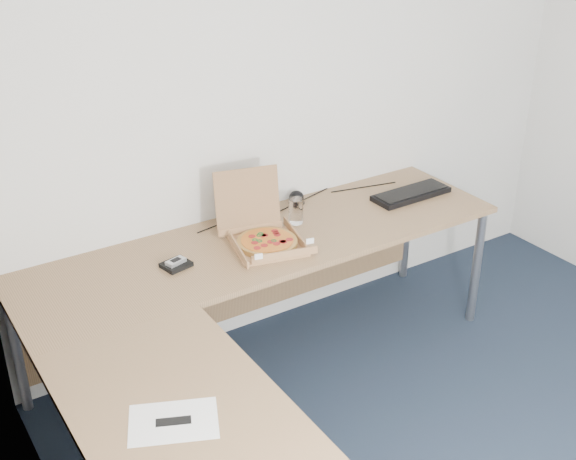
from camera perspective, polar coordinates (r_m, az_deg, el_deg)
desk at (r=3.21m, az=-2.71°, el=-5.61°), size 2.50×2.20×0.73m
pizza_box at (r=3.59m, az=-1.78°, el=-0.58°), size 0.33×0.38×0.33m
drinking_glass at (r=3.80m, az=0.61°, el=1.48°), size 0.08×0.08×0.13m
keyboard at (r=4.18m, az=9.46°, el=2.76°), size 0.46×0.17×0.03m
wallet at (r=3.45m, az=-8.61°, el=-2.66°), size 0.14×0.13×0.02m
phone at (r=3.44m, az=-8.64°, el=-2.42°), size 0.10×0.07×0.02m
paper_sheet at (r=2.59m, az=-8.82°, el=-14.37°), size 0.36×0.31×0.00m
dome_speaker at (r=4.03m, az=0.66°, el=2.59°), size 0.09×0.09×0.08m
cable_bundle at (r=4.03m, az=0.54°, el=2.03°), size 0.61×0.12×0.01m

